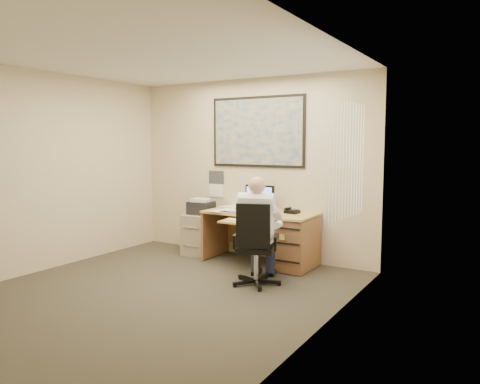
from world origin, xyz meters
The scene contains 8 objects.
room_shell centered at (0.00, 0.00, 1.35)m, with size 4.00×4.50×2.70m.
desk centered at (0.69, 1.90, 0.44)m, with size 1.60×0.97×1.11m.
world_map centered at (0.12, 2.23, 1.90)m, with size 1.56×0.03×1.06m, color #1E4C93.
wall_calendar centered at (-0.63, 2.24, 1.08)m, with size 0.28×0.01×0.42m, color white.
window_blinds centered at (1.97, 0.80, 1.55)m, with size 0.06×1.40×1.30m, color #ECE6CC, non-canonical shape.
filing_cabinet centered at (-0.71, 1.92, 0.37)m, with size 0.49×0.57×0.88m.
office_chair centered at (0.80, 0.91, 0.30)m, with size 0.78×0.78×1.03m.
person centered at (0.81, 0.99, 0.66)m, with size 0.56×0.80×1.33m, color white, non-canonical shape.
Camera 1 is at (3.54, -3.96, 1.74)m, focal length 35.00 mm.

